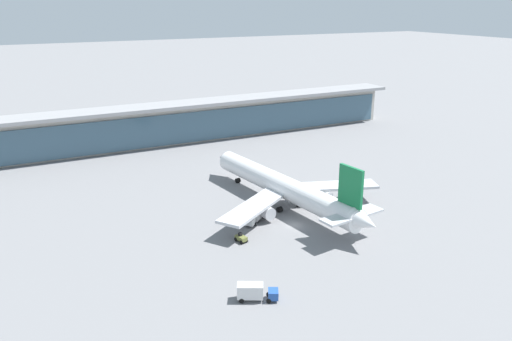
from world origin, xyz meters
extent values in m
plane|color=slate|center=(0.00, 0.00, 0.00)|extent=(1200.00, 1200.00, 0.00)
cylinder|color=white|center=(3.59, 11.77, 5.37)|extent=(12.43, 53.96, 5.66)
cone|color=white|center=(-0.10, 40.64, 5.37)|extent=(6.15, 5.76, 5.55)
cone|color=white|center=(7.26, -16.82, 5.93)|extent=(5.84, 6.82, 5.09)
cube|color=black|center=(0.31, 37.42, 6.36)|extent=(4.51, 2.86, 0.68)
cube|color=#B7BABF|center=(-7.88, 5.33, 4.38)|extent=(23.82, 18.62, 0.68)
cube|color=#B7BABF|center=(16.32, 8.43, 4.38)|extent=(25.11, 13.74, 0.68)
cylinder|color=silver|center=(-4.90, 5.14, 2.43)|extent=(3.62, 4.46, 3.12)
cylinder|color=silver|center=(13.49, 7.49, 2.43)|extent=(3.62, 4.46, 3.12)
cube|color=#14703D|center=(6.63, -11.95, 12.59)|extent=(1.55, 6.86, 8.78)
cube|color=#B7BABF|center=(6.76, -12.92, 6.22)|extent=(16.03, 6.24, 0.49)
cylinder|color=black|center=(0.87, 8.47, 0.68)|extent=(1.34, 1.50, 1.37)
cylinder|color=black|center=(7.06, 9.26, 0.68)|extent=(1.34, 1.50, 1.37)
cylinder|color=black|center=(0.87, 33.07, 0.68)|extent=(1.34, 1.50, 1.37)
cube|color=silver|center=(-9.80, 4.20, 1.20)|extent=(2.84, 2.92, 1.50)
cube|color=black|center=(-10.43, 3.70, 1.50)|extent=(1.37, 1.70, 0.70)
cube|color=silver|center=(-6.58, 6.73, 1.85)|extent=(5.04, 4.65, 2.50)
cylinder|color=black|center=(-8.52, 3.86, 0.45)|extent=(0.88, 0.78, 0.90)
cylinder|color=black|center=(-9.83, 5.52, 0.45)|extent=(0.88, 0.78, 0.90)
cylinder|color=black|center=(-4.75, 6.83, 0.45)|extent=(0.88, 0.78, 0.90)
cylinder|color=black|center=(-6.06, 8.49, 0.45)|extent=(0.88, 0.78, 0.90)
cube|color=#234C9E|center=(-20.05, -25.64, 1.20)|extent=(2.67, 2.88, 1.50)
cube|color=black|center=(-19.34, -26.02, 1.50)|extent=(1.08, 1.88, 0.70)
cube|color=silver|center=(-23.67, -23.71, 1.85)|extent=(5.14, 4.19, 2.50)
cylinder|color=black|center=(-20.26, -24.33, 0.45)|extent=(0.93, 0.67, 0.90)
cylinder|color=black|center=(-21.25, -26.20, 0.45)|extent=(0.93, 0.67, 0.90)
cylinder|color=black|center=(-24.50, -22.08, 0.45)|extent=(0.93, 0.67, 0.90)
cylinder|color=black|center=(-25.49, -23.94, 0.45)|extent=(0.93, 0.67, 0.90)
cube|color=olive|center=(-15.06, -2.15, 0.90)|extent=(2.11, 3.07, 0.90)
cube|color=black|center=(-15.13, -1.86, 1.70)|extent=(0.84, 0.84, 0.70)
cylinder|color=black|center=(-14.14, -2.94, 0.45)|extent=(0.48, 0.94, 0.90)
cylinder|color=black|center=(-15.53, -3.27, 0.45)|extent=(0.48, 0.94, 0.90)
cylinder|color=black|center=(-14.59, -1.04, 0.45)|extent=(0.48, 0.94, 0.90)
cylinder|color=black|center=(-15.98, -1.37, 0.45)|extent=(0.48, 0.94, 0.90)
cube|color=#B2ADA3|center=(0.00, 83.92, 7.00)|extent=(180.00, 8.00, 14.00)
cube|color=#3D5B70|center=(0.00, 79.62, 6.30)|extent=(176.40, 0.50, 11.20)
cube|color=gray|center=(0.00, 81.92, 14.60)|extent=(183.60, 12.80, 1.20)
camera|label=1|loc=(-59.06, -94.39, 50.73)|focal=35.82mm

